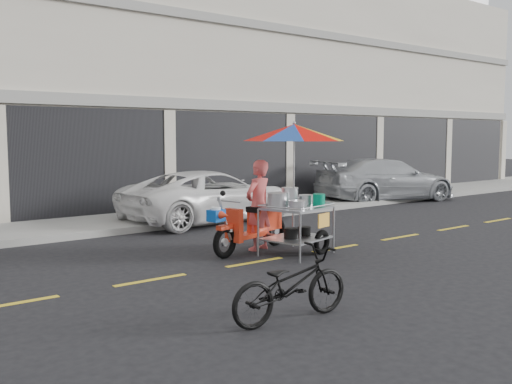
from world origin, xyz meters
TOP-DOWN VIEW (x-y plane):
  - ground at (0.00, 0.00)m, footprint 90.00×90.00m
  - sidewalk at (0.00, 5.50)m, footprint 45.00×3.00m
  - shophouse_block at (2.82, 10.59)m, footprint 36.00×8.11m
  - centerline at (0.00, 0.00)m, footprint 42.00×0.10m
  - white_pickup at (0.04, 4.47)m, footprint 4.84×2.49m
  - silver_pickup at (7.24, 4.70)m, footprint 5.29×3.07m
  - near_bicycle at (-3.59, -2.73)m, footprint 1.68×0.68m
  - food_vendor_rig at (-1.09, 0.38)m, footprint 2.77×2.27m

SIDE VIEW (x-z plane):
  - ground at x=0.00m, z-range 0.00..0.00m
  - centerline at x=0.00m, z-range 0.00..0.01m
  - sidewalk at x=0.00m, z-range 0.00..0.15m
  - near_bicycle at x=-3.59m, z-range 0.00..0.87m
  - white_pickup at x=0.04m, z-range 0.00..1.31m
  - silver_pickup at x=7.24m, z-range 0.00..1.44m
  - food_vendor_rig at x=-1.09m, z-range 0.31..2.77m
  - shophouse_block at x=2.82m, z-range -0.96..9.44m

